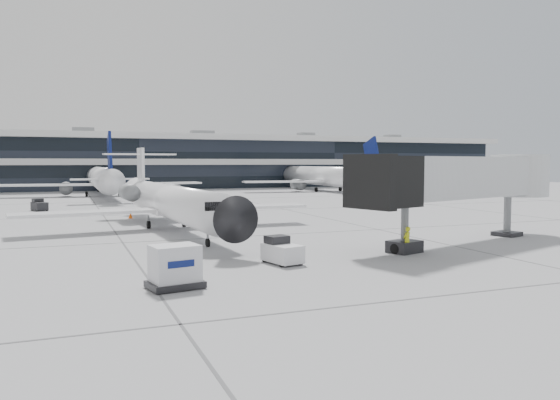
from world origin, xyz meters
name	(u,v)px	position (x,y,z in m)	size (l,w,h in m)	color
ground	(262,236)	(0.00, 0.00, 0.00)	(220.00, 220.00, 0.00)	gray
terminal	(133,164)	(0.00, 82.00, 5.00)	(170.00, 22.00, 10.00)	black
bg_jet_center	(102,196)	(-8.00, 55.00, 0.00)	(32.00, 40.00, 9.60)	white
bg_jet_right	(324,191)	(32.00, 55.00, 0.00)	(32.00, 40.00, 9.60)	white
regional_jet	(169,200)	(-5.68, 6.40, 2.35)	(23.92, 29.87, 6.90)	white
jet_bridge	(469,178)	(11.99, -8.35, 4.39)	(18.45, 8.61, 6.03)	silver
ramp_worker	(407,241)	(5.27, -10.96, 0.83)	(0.60, 0.40, 1.65)	#F2FD1A
baggage_tug	(282,251)	(-2.72, -10.92, 0.66)	(1.85, 2.55, 1.46)	silver
cargo_uld	(175,267)	(-9.18, -14.64, 0.93)	(2.53, 2.05, 1.85)	black
traffic_cone	(130,215)	(-7.73, 16.36, 0.30)	(0.46, 0.46, 0.63)	#FF5D0D
far_tug	(39,205)	(-16.34, 28.68, 0.61)	(1.95, 2.44, 1.35)	black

